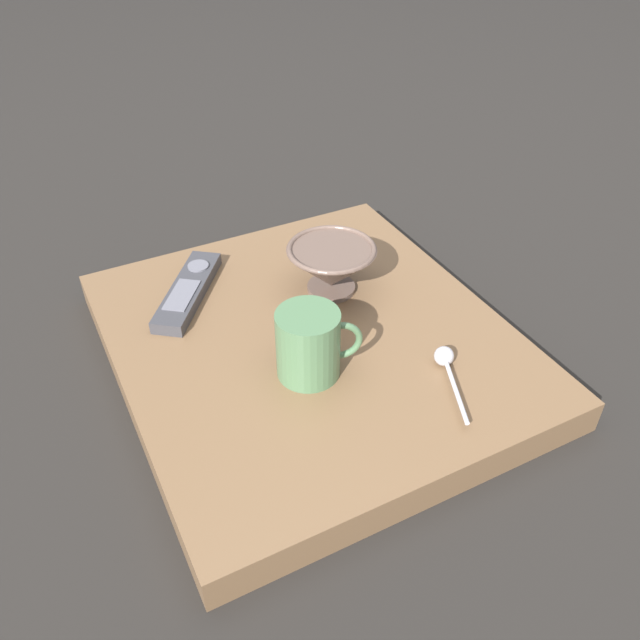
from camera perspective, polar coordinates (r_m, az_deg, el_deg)
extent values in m
plane|color=black|center=(0.96, -0.80, -3.38)|extent=(6.00, 6.00, 0.00)
cube|color=brown|center=(0.95, -0.81, -2.27)|extent=(0.60, 0.54, 0.05)
cylinder|color=brown|center=(1.01, 0.99, 2.87)|extent=(0.07, 0.07, 0.01)
cone|color=brown|center=(0.99, 1.01, 4.62)|extent=(0.14, 0.14, 0.07)
torus|color=brown|center=(0.97, 1.03, 6.24)|extent=(0.14, 0.14, 0.01)
cylinder|color=#4C724C|center=(0.84, -1.05, -2.14)|extent=(0.08, 0.08, 0.10)
torus|color=#4C724C|center=(0.84, 2.08, -1.73)|extent=(0.03, 0.06, 0.06)
cylinder|color=silver|center=(0.84, 11.85, -6.05)|extent=(0.11, 0.05, 0.01)
sphere|color=silver|center=(0.89, 10.84, -3.13)|extent=(0.03, 0.03, 0.03)
cube|color=#38383D|center=(1.02, -11.52, 2.51)|extent=(0.18, 0.16, 0.02)
cylinder|color=slate|center=(1.05, -10.66, 4.70)|extent=(0.03, 0.03, 0.00)
cube|color=slate|center=(0.99, -12.05, 2.18)|extent=(0.08, 0.07, 0.00)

